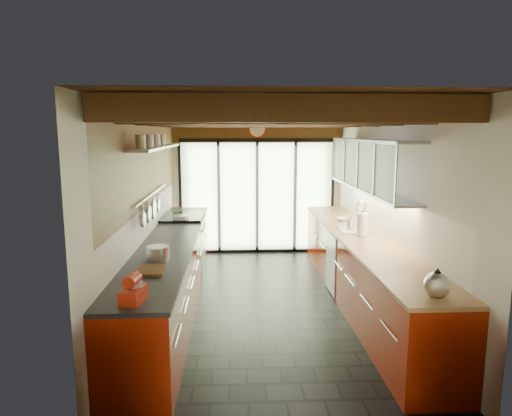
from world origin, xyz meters
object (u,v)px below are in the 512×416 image
soap_bottle (352,220)px  bowl (343,219)px  stand_mixer (133,290)px  kettle (437,283)px  paper_towel (362,225)px

soap_bottle → bowl: bearing=90.0°
stand_mixer → kettle: bearing=-0.2°
paper_towel → soap_bottle: 0.54m
stand_mixer → soap_bottle: 3.78m
paper_towel → bowl: 1.06m
soap_bottle → paper_towel: bearing=-90.0°
stand_mixer → soap_bottle: bearing=47.8°
kettle → paper_towel: size_ratio=0.75×
bowl → soap_bottle: bearing=-90.0°
bowl → kettle: bearing=-90.0°
paper_towel → soap_bottle: size_ratio=1.69×
kettle → stand_mixer: bearing=179.8°
stand_mixer → kettle: (2.54, -0.01, 0.02)m
paper_towel → soap_bottle: (-0.00, 0.53, -0.05)m
kettle → bowl: kettle is taller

